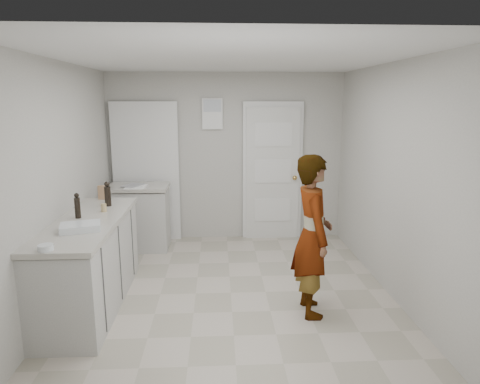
{
  "coord_description": "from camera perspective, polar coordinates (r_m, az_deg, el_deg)",
  "views": [
    {
      "loc": [
        -0.13,
        -4.41,
        2.1
      ],
      "look_at": [
        0.12,
        0.4,
        1.06
      ],
      "focal_mm": 32.0,
      "sensor_mm": 36.0,
      "label": 1
    }
  ],
  "objects": [
    {
      "name": "ground",
      "position": [
        4.89,
        -1.24,
        -13.27
      ],
      "size": [
        4.0,
        4.0,
        0.0
      ],
      "primitive_type": "plane",
      "color": "#A19A87",
      "rests_on": "ground"
    },
    {
      "name": "room_shell",
      "position": [
        6.46,
        -3.37,
        2.56
      ],
      "size": [
        4.0,
        4.0,
        4.0
      ],
      "color": "#A9A8A0",
      "rests_on": "ground"
    },
    {
      "name": "main_counter",
      "position": [
        4.72,
        -19.31,
        -9.3
      ],
      "size": [
        0.64,
        1.96,
        0.93
      ],
      "color": "silver",
      "rests_on": "ground"
    },
    {
      "name": "side_counter",
      "position": [
        6.29,
        -13.18,
        -3.56
      ],
      "size": [
        0.84,
        0.61,
        0.93
      ],
      "color": "silver",
      "rests_on": "ground"
    },
    {
      "name": "person",
      "position": [
        4.26,
        9.62,
        -5.77
      ],
      "size": [
        0.4,
        0.6,
        1.6
      ],
      "primitive_type": "imported",
      "rotation": [
        0.0,
        0.0,
        1.6
      ],
      "color": "silver",
      "rests_on": "ground"
    },
    {
      "name": "cake_mix_box",
      "position": [
        5.41,
        -17.85,
        -0.06
      ],
      "size": [
        0.11,
        0.05,
        0.17
      ],
      "primitive_type": "cube",
      "rotation": [
        0.0,
        0.0,
        -0.06
      ],
      "color": "#A77453",
      "rests_on": "main_counter"
    },
    {
      "name": "spice_jar",
      "position": [
        4.81,
        -17.7,
        -2.02
      ],
      "size": [
        0.06,
        0.06,
        0.09
      ],
      "primitive_type": "cylinder",
      "color": "tan",
      "rests_on": "main_counter"
    },
    {
      "name": "oil_cruet_a",
      "position": [
        5.04,
        -17.24,
        -0.3
      ],
      "size": [
        0.07,
        0.07,
        0.28
      ],
      "color": "black",
      "rests_on": "main_counter"
    },
    {
      "name": "oil_cruet_b",
      "position": [
        4.63,
        -20.86,
        -1.77
      ],
      "size": [
        0.06,
        0.06,
        0.26
      ],
      "color": "black",
      "rests_on": "main_counter"
    },
    {
      "name": "baking_dish",
      "position": [
        4.21,
        -20.5,
        -4.43
      ],
      "size": [
        0.41,
        0.33,
        0.06
      ],
      "rotation": [
        0.0,
        0.0,
        0.27
      ],
      "color": "silver",
      "rests_on": "main_counter"
    },
    {
      "name": "egg_bowl",
      "position": [
        3.77,
        -24.49,
        -6.76
      ],
      "size": [
        0.12,
        0.12,
        0.05
      ],
      "color": "silver",
      "rests_on": "main_counter"
    },
    {
      "name": "papers",
      "position": [
        6.06,
        -13.66,
        0.7
      ],
      "size": [
        0.28,
        0.35,
        0.01
      ],
      "primitive_type": "cube",
      "rotation": [
        0.0,
        0.0,
        -0.08
      ],
      "color": "white",
      "rests_on": "side_counter"
    }
  ]
}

